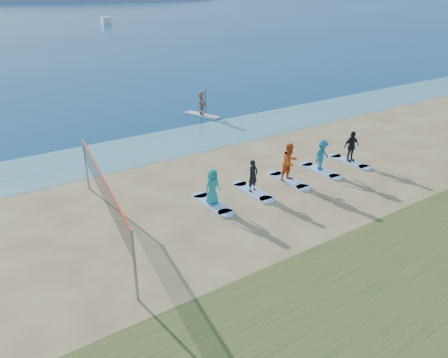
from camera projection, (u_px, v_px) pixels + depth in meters
ground at (277, 210)px, 18.86m from camera, size 600.00×600.00×0.00m
shallow_water at (164, 144)px, 26.77m from camera, size 600.00×600.00×0.00m
island_ridge at (91, 2)px, 294.24m from camera, size 220.00×56.00×18.00m
volleyball_net at (103, 188)px, 16.42m from camera, size 1.58×8.97×2.50m
paddleboard at (202, 115)px, 32.70m from camera, size 1.57×3.07×0.12m
paddleboarder at (202, 103)px, 32.33m from camera, size 1.06×1.65×1.70m
boat_offshore_b at (106, 24)px, 116.09m from camera, size 3.14×5.63×1.77m
surfboard_0 at (212, 204)px, 19.31m from camera, size 0.70×2.20×0.09m
student_0 at (212, 186)px, 18.97m from camera, size 0.86×0.62×1.61m
surfboard_1 at (253, 192)px, 20.48m from camera, size 0.70×2.20×0.09m
student_1 at (253, 176)px, 20.16m from camera, size 0.62×0.47×1.53m
surfboard_2 at (288, 180)px, 21.66m from camera, size 0.70×2.20×0.09m
student_2 at (290, 162)px, 21.26m from camera, size 0.95×0.76×1.89m
surfboard_3 at (320, 171)px, 22.83m from camera, size 0.70×2.20×0.09m
student_3 at (322, 155)px, 22.49m from camera, size 1.12×0.74×1.62m
surfboard_4 at (349, 162)px, 24.00m from camera, size 0.70×2.20×0.09m
student_4 at (351, 146)px, 23.65m from camera, size 1.04×0.55×1.69m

